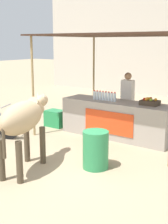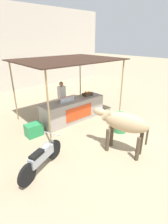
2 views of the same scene
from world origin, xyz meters
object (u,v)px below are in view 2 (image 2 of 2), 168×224
object	(u,v)px
vendor_behind_counter	(62,99)
motorcycle_parked	(42,157)
fruit_crate	(87,94)
stall_counter	(73,110)
water_barrel	(120,123)
cooler_box	(34,130)
cow	(124,123)

from	to	relation	value
vendor_behind_counter	motorcycle_parked	distance (m)	3.83
fruit_crate	stall_counter	bearing A→B (deg)	-176.62
fruit_crate	water_barrel	distance (m)	2.23
cooler_box	water_barrel	world-z (taller)	water_barrel
cow	cooler_box	bearing A→B (deg)	120.08
cooler_box	motorcycle_parked	world-z (taller)	motorcycle_parked
water_barrel	motorcycle_parked	size ratio (longest dim) A/B	0.45
cow	motorcycle_parked	world-z (taller)	cow
cow	motorcycle_parked	bearing A→B (deg)	158.07
stall_counter	motorcycle_parked	size ratio (longest dim) A/B	1.78
cooler_box	fruit_crate	bearing A→B (deg)	2.95
water_barrel	cooler_box	bearing A→B (deg)	144.10
fruit_crate	cow	size ratio (longest dim) A/B	0.24
fruit_crate	motorcycle_parked	world-z (taller)	fruit_crate
stall_counter	vendor_behind_counter	size ratio (longest dim) A/B	1.82
water_barrel	cow	bearing A→B (deg)	-140.25
stall_counter	fruit_crate	distance (m)	1.05
vendor_behind_counter	fruit_crate	bearing A→B (deg)	-35.63
stall_counter	vendor_behind_counter	distance (m)	0.84
fruit_crate	cow	world-z (taller)	cow
stall_counter	cooler_box	xyz separation A→B (m)	(-2.01, -0.10, -0.24)
stall_counter	fruit_crate	xyz separation A→B (m)	(0.89, 0.05, 0.55)
fruit_crate	water_barrel	bearing A→B (deg)	-94.94
motorcycle_parked	fruit_crate	bearing A→B (deg)	29.88
water_barrel	motorcycle_parked	distance (m)	3.41
vendor_behind_counter	motorcycle_parked	bearing A→B (deg)	-133.42
stall_counter	cooler_box	bearing A→B (deg)	-177.24
motorcycle_parked	water_barrel	bearing A→B (deg)	-0.94
fruit_crate	cooler_box	bearing A→B (deg)	-177.05
water_barrel	stall_counter	bearing A→B (deg)	108.96
water_barrel	cow	size ratio (longest dim) A/B	0.41
cooler_box	cow	xyz separation A→B (m)	(1.66, -2.86, 0.79)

